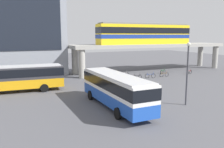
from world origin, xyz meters
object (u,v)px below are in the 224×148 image
at_px(train, 145,34).
at_px(bicycle_brown, 164,75).
at_px(bicycle_silver, 124,74).
at_px(bicycle_green, 163,72).
at_px(bicycle_red, 189,72).
at_px(bicycle_black, 137,77).
at_px(bus_secondary, 17,76).
at_px(bicycle_blue, 150,76).
at_px(bus_main, 115,87).

bearing_deg(train, bicycle_brown, -91.15).
relative_size(bicycle_silver, bicycle_green, 1.08).
height_order(bicycle_silver, bicycle_red, same).
bearing_deg(bicycle_black, bicycle_red, 3.54).
bearing_deg(bicycle_black, bicycle_brown, 2.86).
bearing_deg(bus_secondary, bicycle_blue, 4.26).
bearing_deg(bicycle_blue, train, 66.36).
relative_size(bicycle_brown, bicycle_red, 1.06).
relative_size(bus_secondary, bicycle_red, 6.59).
height_order(train, bicycle_blue, train).
bearing_deg(bicycle_brown, bicycle_black, -177.14).
bearing_deg(bicycle_black, bus_main, -128.12).
relative_size(train, bicycle_black, 10.59).
distance_m(bicycle_brown, bicycle_silver, 6.78).
bearing_deg(bus_main, bicycle_silver, 60.48).
distance_m(bus_secondary, bicycle_brown, 23.08).
distance_m(bicycle_silver, bicycle_blue, 4.47).
distance_m(bicycle_red, bicycle_blue, 8.51).
bearing_deg(bicycle_green, bus_secondary, -170.19).
relative_size(train, bicycle_blue, 10.80).
xyz_separation_m(bicycle_silver, bicycle_red, (11.85, -2.53, 0.00)).
bearing_deg(bicycle_brown, bus_secondary, -176.24).
xyz_separation_m(bus_main, bicycle_black, (9.27, 11.81, -1.63)).
relative_size(bicycle_blue, bicycle_black, 0.98).
bearing_deg(bus_main, bicycle_green, 42.23).
height_order(bicycle_green, bicycle_red, same).
height_order(train, bicycle_brown, train).
bearing_deg(bicycle_silver, bicycle_blue, -41.35).
bearing_deg(bicycle_black, bicycle_green, 23.16).
height_order(bus_secondary, bicycle_brown, bus_secondary).
distance_m(bicycle_brown, bicycle_black, 5.36).
height_order(bicycle_red, bicycle_blue, same).
distance_m(bicycle_brown, bicycle_green, 3.26).
bearing_deg(bus_main, train, 51.68).
relative_size(train, bus_main, 1.70).
height_order(train, bicycle_black, train).
distance_m(bicycle_brown, bicycle_blue, 2.75).
relative_size(bus_secondary, bicycle_silver, 6.27).
xyz_separation_m(bicycle_silver, bicycle_black, (0.76, -3.22, 0.00)).
xyz_separation_m(bus_main, bicycle_blue, (11.87, 12.08, -1.63)).
height_order(bus_main, bus_secondary, same).
xyz_separation_m(train, bicycle_blue, (-2.89, -6.59, -6.84)).
bearing_deg(bicycle_blue, bus_main, -134.50).
height_order(train, bicycle_silver, train).
xyz_separation_m(train, bicycle_brown, (-0.13, -6.59, -6.84)).
xyz_separation_m(bus_secondary, bicycle_green, (24.71, 4.27, -1.63)).
height_order(bicycle_brown, bicycle_silver, same).
xyz_separation_m(bicycle_red, bicycle_black, (-11.10, -0.69, 0.00)).
height_order(bus_secondary, bicycle_red, bus_secondary).
distance_m(bicycle_brown, bicycle_red, 5.76).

